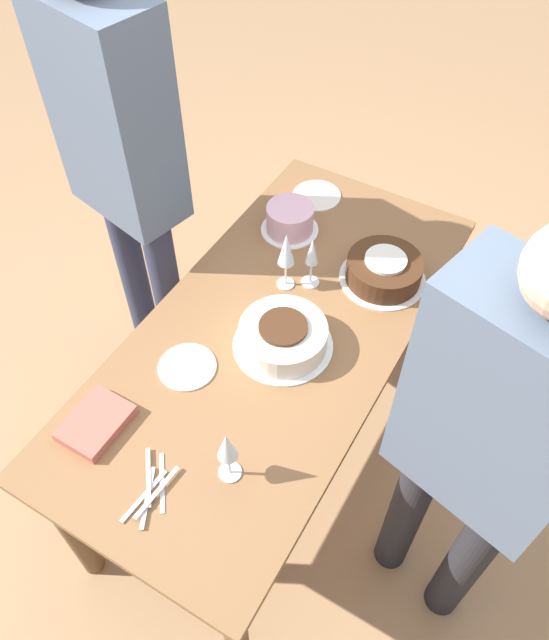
% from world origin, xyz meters
% --- Properties ---
extents(ground_plane, '(12.00, 12.00, 0.00)m').
position_xyz_m(ground_plane, '(0.00, 0.00, 0.00)').
color(ground_plane, '#A87F56').
extents(dining_table, '(1.63, 0.77, 0.73)m').
position_xyz_m(dining_table, '(0.00, 0.00, 0.62)').
color(dining_table, brown).
rests_on(dining_table, ground_plane).
extents(cake_center_white, '(0.31, 0.31, 0.10)m').
position_xyz_m(cake_center_white, '(-0.04, -0.05, 0.78)').
color(cake_center_white, white).
rests_on(cake_center_white, dining_table).
extents(cake_front_chocolate, '(0.29, 0.29, 0.10)m').
position_xyz_m(cake_front_chocolate, '(0.38, -0.20, 0.78)').
color(cake_front_chocolate, white).
rests_on(cake_front_chocolate, dining_table).
extents(cake_back_decorated, '(0.21, 0.21, 0.10)m').
position_xyz_m(cake_back_decorated, '(0.43, 0.19, 0.78)').
color(cake_back_decorated, white).
rests_on(cake_back_decorated, dining_table).
extents(wine_glass_near, '(0.06, 0.06, 0.20)m').
position_xyz_m(wine_glass_near, '(0.24, -0.00, 0.86)').
color(wine_glass_near, silver).
rests_on(wine_glass_near, dining_table).
extents(wine_glass_far, '(0.06, 0.06, 0.22)m').
position_xyz_m(wine_glass_far, '(0.19, 0.07, 0.89)').
color(wine_glass_far, silver).
rests_on(wine_glass_far, dining_table).
extents(wine_glass_extra, '(0.06, 0.06, 0.20)m').
position_xyz_m(wine_glass_extra, '(-0.48, -0.14, 0.87)').
color(wine_glass_extra, silver).
rests_on(wine_glass_extra, dining_table).
extents(dessert_plate_left, '(0.18, 0.18, 0.01)m').
position_xyz_m(dessert_plate_left, '(-0.26, 0.15, 0.74)').
color(dessert_plate_left, white).
rests_on(dessert_plate_left, dining_table).
extents(dessert_plate_right, '(0.18, 0.18, 0.01)m').
position_xyz_m(dessert_plate_right, '(0.65, 0.19, 0.74)').
color(dessert_plate_right, white).
rests_on(dessert_plate_right, dining_table).
extents(fork_pile, '(0.21, 0.15, 0.01)m').
position_xyz_m(fork_pile, '(-0.62, 0.00, 0.74)').
color(fork_pile, silver).
rests_on(fork_pile, dining_table).
extents(napkin_stack, '(0.19, 0.14, 0.03)m').
position_xyz_m(napkin_stack, '(-0.55, 0.26, 0.75)').
color(napkin_stack, '#B75B4C').
rests_on(napkin_stack, dining_table).
extents(person_cutting, '(0.31, 0.44, 1.62)m').
position_xyz_m(person_cutting, '(-0.20, -0.69, 0.98)').
color(person_cutting, '#232328').
rests_on(person_cutting, ground_plane).
extents(person_watching, '(0.30, 0.44, 1.75)m').
position_xyz_m(person_watching, '(0.16, 0.67, 1.06)').
color(person_watching, '#2D334C').
rests_on(person_watching, ground_plane).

